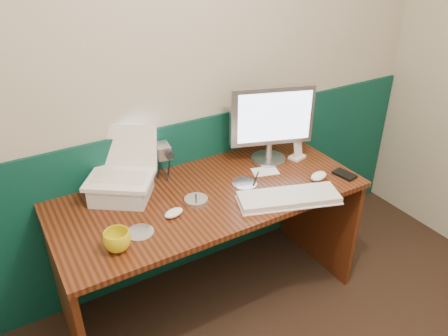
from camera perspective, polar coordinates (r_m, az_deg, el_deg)
back_wall at (r=2.33m, az=-7.14°, el=11.33°), size 3.50×0.04×2.50m
wainscot at (r=2.65m, az=-6.04°, el=-4.31°), size 3.48×0.02×1.00m
desk at (r=2.48m, az=-1.79°, el=-10.56°), size 1.60×0.70×0.75m
laptop_riser at (r=2.25m, az=-13.25°, el=-2.71°), size 0.36×0.35×0.10m
laptop at (r=2.16m, az=-13.79°, el=1.34°), size 0.40×0.38×0.27m
monitor at (r=2.47m, az=6.06°, el=5.82°), size 0.49×0.28×0.47m
keyboard at (r=2.21m, az=8.46°, el=-3.92°), size 0.53×0.32×0.03m
mouse_right at (r=2.42m, az=12.27°, el=-1.03°), size 0.13×0.09×0.04m
mouse_left at (r=2.09m, az=-6.58°, el=-5.84°), size 0.11×0.08×0.03m
mug at (r=1.92m, az=-13.77°, el=-9.20°), size 0.15×0.15×0.09m
camcorder at (r=2.35m, az=-7.91°, el=0.83°), size 0.11×0.14×0.20m
cd_spindle at (r=2.17m, az=-3.66°, el=-4.27°), size 0.12×0.12×0.02m
cd_loose_a at (r=2.02m, az=-10.92°, el=-8.21°), size 0.13×0.13×0.00m
cd_loose_b at (r=2.34m, az=2.72°, el=-1.97°), size 0.13×0.13×0.00m
pen at (r=2.37m, az=4.20°, el=-1.35°), size 0.11×0.11×0.01m
papers at (r=2.45m, az=5.39°, el=-0.44°), size 0.16×0.13×0.00m
dock at (r=2.61m, az=9.52°, el=1.42°), size 0.10×0.09×0.02m
music_player at (r=2.58m, az=9.64°, el=2.62°), size 0.07×0.05×0.11m
pda at (r=2.49m, az=15.46°, el=-0.82°), size 0.09×0.13×0.01m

